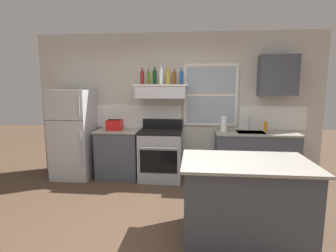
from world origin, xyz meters
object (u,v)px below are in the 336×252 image
object	(u,v)px
refrigerator	(74,134)
kitchen_island	(245,200)
toaster	(115,125)
bottle_blue_liqueur	(181,77)
bottle_dark_green_wine	(155,77)
bottle_clear_tall	(161,77)
bottle_amber_wine	(174,78)
dish_soap_bottle	(266,126)
stove_range	(161,154)
paper_towel_roll	(224,124)
bottle_champagne_gold_foil	(168,77)
bottle_red_label_wine	(142,77)
bottle_olive_oil_square	(148,78)

from	to	relation	value
refrigerator	kitchen_island	bearing A→B (deg)	-32.81
toaster	bottle_blue_liqueur	bearing A→B (deg)	6.56
bottle_dark_green_wine	bottle_clear_tall	bearing A→B (deg)	-30.74
bottle_clear_tall	bottle_amber_wine	bearing A→B (deg)	12.11
dish_soap_bottle	stove_range	bearing A→B (deg)	-175.82
stove_range	bottle_amber_wine	xyz separation A→B (m)	(0.24, 0.12, 1.39)
bottle_blue_liqueur	dish_soap_bottle	world-z (taller)	bottle_blue_liqueur
refrigerator	stove_range	world-z (taller)	refrigerator
bottle_amber_wine	paper_towel_roll	bearing A→B (deg)	-5.07
stove_range	bottle_champagne_gold_foil	size ratio (longest dim) A/B	3.59
toaster	bottle_champagne_gold_foil	world-z (taller)	bottle_champagne_gold_foil
stove_range	kitchen_island	bearing A→B (deg)	-57.42
refrigerator	bottle_dark_green_wine	distance (m)	1.86
bottle_red_label_wine	kitchen_island	distance (m)	2.83
stove_range	kitchen_island	xyz separation A→B (m)	(1.18, -1.85, -0.01)
refrigerator	kitchen_island	size ratio (longest dim) A/B	1.18
bottle_amber_wine	paper_towel_roll	size ratio (longest dim) A/B	1.00
bottle_olive_oil_square	kitchen_island	size ratio (longest dim) A/B	0.20
bottle_olive_oil_square	dish_soap_bottle	xyz separation A→B (m)	(2.11, 0.07, -0.86)
toaster	bottle_clear_tall	size ratio (longest dim) A/B	0.94
bottle_champagne_gold_foil	bottle_amber_wine	xyz separation A→B (m)	(0.12, -0.02, -0.01)
bottle_champagne_gold_foil	stove_range	bearing A→B (deg)	-130.49
bottle_champagne_gold_foil	bottle_dark_green_wine	bearing A→B (deg)	179.42
bottle_olive_oil_square	bottle_clear_tall	bearing A→B (deg)	-0.89
refrigerator	paper_towel_roll	bearing A→B (deg)	1.24
bottle_olive_oil_square	toaster	bearing A→B (deg)	-172.33
bottle_blue_liqueur	bottle_dark_green_wine	bearing A→B (deg)	178.07
kitchen_island	bottle_red_label_wine	bearing A→B (deg)	128.35
bottle_champagne_gold_foil	bottle_amber_wine	size ratio (longest dim) A/B	1.12
bottle_dark_green_wine	bottle_clear_tall	size ratio (longest dim) A/B	0.98
stove_range	bottle_olive_oil_square	bearing A→B (deg)	163.01
paper_towel_roll	dish_soap_bottle	distance (m)	0.76
bottle_dark_green_wine	paper_towel_roll	size ratio (longest dim) A/B	1.16
toaster	paper_towel_roll	bearing A→B (deg)	1.50
bottle_red_label_wine	kitchen_island	size ratio (longest dim) A/B	0.21
toaster	dish_soap_bottle	xyz separation A→B (m)	(2.74, 0.15, -0.01)
bottle_champagne_gold_foil	paper_towel_roll	size ratio (longest dim) A/B	1.12
toaster	stove_range	world-z (taller)	toaster
bottle_clear_tall	bottle_blue_liqueur	distance (m)	0.36
paper_towel_roll	dish_soap_bottle	world-z (taller)	paper_towel_roll
bottle_clear_tall	bottle_amber_wine	size ratio (longest dim) A/B	1.18
toaster	bottle_champagne_gold_foil	bearing A→B (deg)	8.96
bottle_clear_tall	paper_towel_roll	size ratio (longest dim) A/B	1.18
bottle_champagne_gold_foil	dish_soap_bottle	bearing A→B (deg)	-0.06
paper_towel_roll	kitchen_island	size ratio (longest dim) A/B	0.19
refrigerator	bottle_red_label_wine	distance (m)	1.68
dish_soap_bottle	kitchen_island	bearing A→B (deg)	-109.40
bottle_clear_tall	paper_towel_roll	world-z (taller)	bottle_clear_tall
dish_soap_bottle	kitchen_island	size ratio (longest dim) A/B	0.13
stove_range	bottle_champagne_gold_foil	bearing A→B (deg)	49.51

